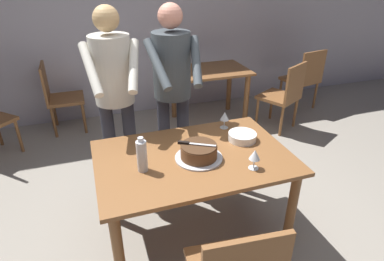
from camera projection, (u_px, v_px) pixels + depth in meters
name	position (u px, v px, depth m)	size (l,w,h in m)	color
ground_plane	(193.00, 232.00, 2.68)	(14.00, 14.00, 0.00)	gray
back_wall	(129.00, 16.00, 4.29)	(10.00, 0.12, 2.70)	#ADA8B2
main_dining_table	(193.00, 169.00, 2.39)	(1.39, 0.93, 0.75)	brown
cake_on_platter	(199.00, 152.00, 2.28)	(0.34, 0.34, 0.11)	silver
cake_knife	(189.00, 143.00, 2.26)	(0.25, 0.15, 0.02)	silver
plate_stack	(242.00, 137.00, 2.53)	(0.22, 0.22, 0.06)	white
wine_glass_near	(255.00, 155.00, 2.15)	(0.08, 0.08, 0.14)	silver
wine_glass_far	(225.00, 117.00, 2.68)	(0.08, 0.08, 0.14)	silver
water_bottle	(142.00, 156.00, 2.12)	(0.07, 0.07, 0.25)	silver
person_cutting_cake	(172.00, 83.00, 2.76)	(0.47, 0.56, 1.72)	#2D2D38
person_standing_beside	(114.00, 88.00, 2.65)	(0.47, 0.56, 1.72)	#2D2D38
background_table	(209.00, 81.00, 4.32)	(1.00, 0.70, 0.74)	brown
background_chair_1	(304.00, 77.00, 4.75)	(0.52, 0.52, 0.90)	brown
background_chair_2	(59.00, 95.00, 4.10)	(0.45, 0.45, 0.90)	brown
background_chair_3	(284.00, 94.00, 4.14)	(0.60, 0.60, 0.90)	brown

